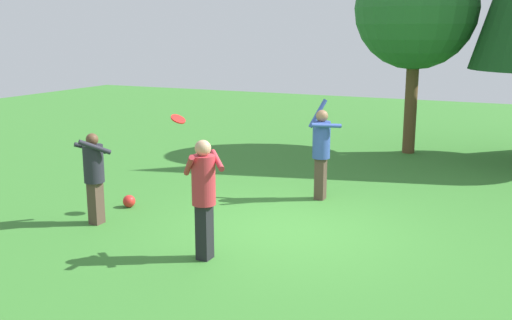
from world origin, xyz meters
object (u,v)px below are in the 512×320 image
at_px(person_catcher, 94,171).
at_px(frisbee, 178,119).
at_px(person_thrower, 321,146).
at_px(tree_center, 416,9).
at_px(person_bystander, 204,189).
at_px(ball_red, 129,201).

distance_m(person_catcher, frisbee, 1.70).
bearing_deg(frisbee, person_thrower, 42.62).
relative_size(frisbee, tree_center, 0.06).
height_order(frisbee, tree_center, tree_center).
bearing_deg(person_bystander, frisbee, 0.00).
height_order(person_thrower, tree_center, tree_center).
distance_m(frisbee, ball_red, 1.90).
relative_size(person_thrower, person_catcher, 1.24).
relative_size(person_bystander, frisbee, 5.58).
relative_size(person_catcher, ball_red, 6.74).
xyz_separation_m(person_catcher, frisbee, (0.94, 1.18, 0.78)).
distance_m(person_bystander, ball_red, 3.16).
height_order(person_thrower, person_bystander, person_thrower).
relative_size(person_catcher, tree_center, 0.29).
bearing_deg(person_bystander, ball_red, 17.00).
height_order(person_catcher, frisbee, frisbee).
height_order(frisbee, ball_red, frisbee).
xyz_separation_m(person_bystander, ball_red, (-2.56, 1.61, -0.93)).
distance_m(person_thrower, person_catcher, 4.26).
bearing_deg(frisbee, person_bystander, -49.20).
distance_m(person_catcher, tree_center, 9.54).
xyz_separation_m(frisbee, ball_red, (-1.02, -0.17, -1.59)).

